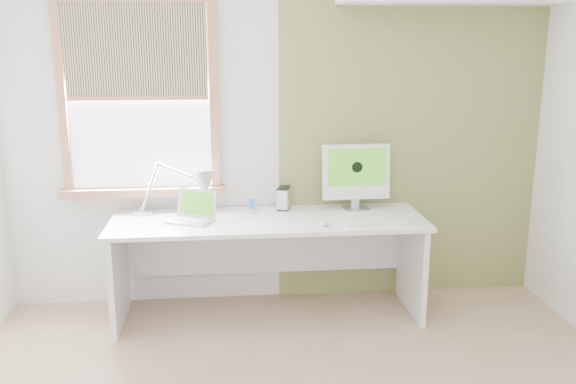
{
  "coord_description": "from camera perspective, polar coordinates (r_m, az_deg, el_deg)",
  "views": [
    {
      "loc": [
        -0.37,
        -2.77,
        1.93
      ],
      "look_at": [
        0.0,
        1.05,
        1.0
      ],
      "focal_mm": 38.45,
      "sensor_mm": 36.0,
      "label": 1
    }
  ],
  "objects": [
    {
      "name": "room",
      "position": [
        2.86,
        2.04,
        0.89
      ],
      "size": [
        4.04,
        3.54,
        2.64
      ],
      "color": "#A27E65",
      "rests_on": "ground"
    },
    {
      "name": "accent_wall",
      "position": [
        4.75,
        11.32,
        5.76
      ],
      "size": [
        2.0,
        0.02,
        2.6
      ],
      "primitive_type": "cube",
      "color": "olive",
      "rests_on": "room"
    },
    {
      "name": "window",
      "position": [
        4.54,
        -13.64,
        8.39
      ],
      "size": [
        1.2,
        0.14,
        1.42
      ],
      "color": "#A97355",
      "rests_on": "room"
    },
    {
      "name": "desk",
      "position": [
        4.44,
        -1.88,
        -4.67
      ],
      "size": [
        2.2,
        0.7,
        0.73
      ],
      "color": "white",
      "rests_on": "room"
    },
    {
      "name": "desk_lamp",
      "position": [
        4.46,
        -8.84,
        0.46
      ],
      "size": [
        0.66,
        0.27,
        0.38
      ],
      "color": "#B5B7BA",
      "rests_on": "desk"
    },
    {
      "name": "laptop",
      "position": [
        4.33,
        -8.74,
        -1.94
      ],
      "size": [
        0.36,
        0.34,
        0.2
      ],
      "color": "#B5B7BA",
      "rests_on": "desk"
    },
    {
      "name": "phone_dock",
      "position": [
        4.47,
        -3.35,
        -1.49
      ],
      "size": [
        0.07,
        0.07,
        0.12
      ],
      "color": "#B5B7BA",
      "rests_on": "desk"
    },
    {
      "name": "external_drive",
      "position": [
        4.54,
        -0.41,
        -0.59
      ],
      "size": [
        0.11,
        0.15,
        0.17
      ],
      "color": "#B5B7BA",
      "rests_on": "desk"
    },
    {
      "name": "imac",
      "position": [
        4.54,
        6.31,
        1.74
      ],
      "size": [
        0.49,
        0.17,
        0.48
      ],
      "color": "#B5B7BA",
      "rests_on": "desk"
    },
    {
      "name": "keyboard",
      "position": [
        4.26,
        8.25,
        -2.74
      ],
      "size": [
        0.47,
        0.14,
        0.02
      ],
      "color": "white",
      "rests_on": "desk"
    },
    {
      "name": "mouse",
      "position": [
        4.17,
        3.34,
        -2.9
      ],
      "size": [
        0.08,
        0.11,
        0.03
      ],
      "primitive_type": "ellipsoid",
      "rotation": [
        0.0,
        0.0,
        -0.22
      ],
      "color": "white",
      "rests_on": "desk"
    }
  ]
}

